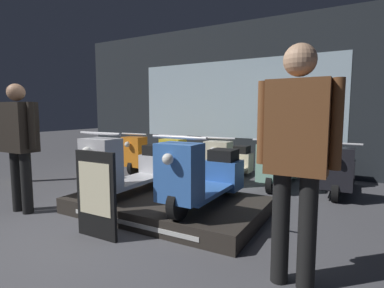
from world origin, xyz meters
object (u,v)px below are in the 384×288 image
(scooter_backrow_1, at_px, (188,158))
(price_sign_board, at_px, (96,195))
(scooter_backrow_3, at_px, (280,166))
(scooter_backrow_2, at_px, (230,162))
(street_bollard, at_px, (19,154))
(person_right_browsing, at_px, (297,147))
(scooter_backrow_0, at_px, (151,155))
(person_left_browsing, at_px, (19,137))
(scooter_backrow_4, at_px, (338,171))
(scooter_display_right, at_px, (204,175))
(scooter_display_left, at_px, (132,167))

(scooter_backrow_1, relative_size, price_sign_board, 1.77)
(scooter_backrow_1, distance_m, scooter_backrow_3, 1.84)
(scooter_backrow_2, height_order, street_bollard, street_bollard)
(scooter_backrow_1, xyz_separation_m, person_right_browsing, (2.63, -3.00, 0.69))
(scooter_backrow_1, relative_size, scooter_backrow_3, 1.00)
(scooter_backrow_0, height_order, person_left_browsing, person_left_browsing)
(scooter_backrow_3, height_order, scooter_backrow_4, same)
(scooter_backrow_1, height_order, person_right_browsing, person_right_browsing)
(scooter_display_right, xyz_separation_m, scooter_backrow_2, (-0.53, 2.14, -0.20))
(scooter_backrow_2, relative_size, person_left_browsing, 0.97)
(scooter_display_right, xyz_separation_m, scooter_backrow_4, (1.31, 2.14, -0.20))
(scooter_backrow_0, xyz_separation_m, scooter_backrow_1, (0.92, 0.00, 0.00))
(scooter_backrow_2, distance_m, scooter_backrow_4, 1.84)
(scooter_backrow_3, bearing_deg, scooter_backrow_2, 180.00)
(scooter_backrow_1, distance_m, scooter_backrow_2, 0.92)
(scooter_display_right, xyz_separation_m, scooter_backrow_1, (-1.45, 2.14, -0.20))
(scooter_backrow_0, xyz_separation_m, scooter_backrow_4, (3.69, 0.00, 0.00))
(scooter_backrow_2, relative_size, scooter_backrow_3, 1.00)
(scooter_backrow_3, xyz_separation_m, price_sign_board, (-1.12, -3.11, 0.11))
(scooter_display_right, relative_size, scooter_backrow_3, 1.00)
(person_left_browsing, bearing_deg, scooter_backrow_4, 40.76)
(scooter_backrow_3, relative_size, street_bollard, 1.53)
(scooter_display_right, bearing_deg, person_right_browsing, -36.41)
(scooter_display_left, xyz_separation_m, scooter_display_right, (1.08, 0.00, 0.00))
(price_sign_board, bearing_deg, street_bollard, 160.76)
(price_sign_board, bearing_deg, scooter_display_right, 53.04)
(scooter_backrow_4, height_order, person_left_browsing, person_left_browsing)
(scooter_backrow_2, bearing_deg, scooter_backrow_4, 0.00)
(scooter_display_right, relative_size, price_sign_board, 1.77)
(scooter_backrow_1, distance_m, street_bollard, 3.13)
(scooter_display_right, distance_m, scooter_backrow_2, 2.21)
(scooter_backrow_2, bearing_deg, scooter_backrow_1, 180.00)
(scooter_display_left, xyz_separation_m, scooter_backrow_1, (-0.37, 2.14, -0.20))
(scooter_backrow_0, height_order, scooter_backrow_3, same)
(scooter_backrow_4, height_order, price_sign_board, price_sign_board)
(scooter_backrow_3, distance_m, person_left_browsing, 4.00)
(person_right_browsing, bearing_deg, scooter_display_left, 159.00)
(scooter_backrow_0, distance_m, scooter_backrow_1, 0.92)
(person_right_browsing, bearing_deg, price_sign_board, -176.77)
(scooter_backrow_0, height_order, scooter_backrow_2, same)
(person_left_browsing, bearing_deg, scooter_backrow_1, 76.54)
(scooter_backrow_1, bearing_deg, scooter_backrow_3, 0.00)
(scooter_display_right, height_order, person_right_browsing, person_right_browsing)
(scooter_display_right, xyz_separation_m, person_right_browsing, (1.17, -0.87, 0.50))
(scooter_backrow_4, bearing_deg, scooter_backrow_2, 180.00)
(scooter_display_right, distance_m, scooter_backrow_1, 2.59)
(street_bollard, bearing_deg, price_sign_board, -19.24)
(scooter_display_left, relative_size, scooter_display_right, 1.00)
(scooter_display_right, xyz_separation_m, scooter_backrow_0, (-2.38, 2.14, -0.20))
(scooter_backrow_0, distance_m, scooter_backrow_2, 1.84)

